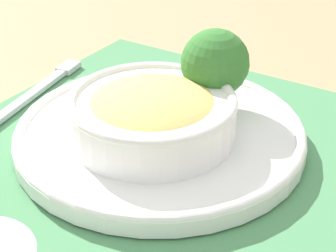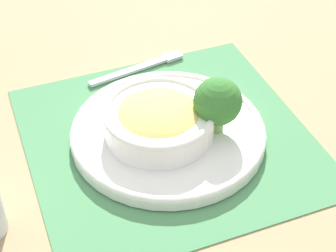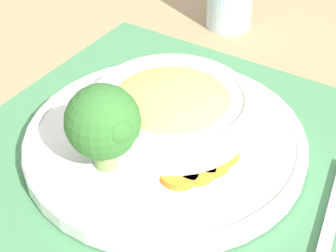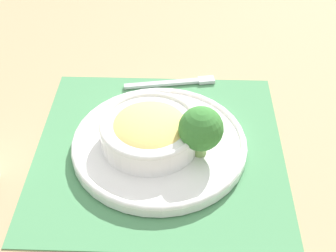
% 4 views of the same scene
% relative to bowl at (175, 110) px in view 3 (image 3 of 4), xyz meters
% --- Properties ---
extents(ground_plane, '(4.00, 4.00, 0.00)m').
position_rel_bowl_xyz_m(ground_plane, '(0.00, 0.02, -0.05)').
color(ground_plane, tan).
extents(placemat, '(0.45, 0.45, 0.00)m').
position_rel_bowl_xyz_m(placemat, '(0.00, 0.02, -0.04)').
color(placemat, '#4C8C59').
rests_on(placemat, ground_plane).
extents(plate, '(0.30, 0.30, 0.02)m').
position_rel_bowl_xyz_m(plate, '(0.00, 0.02, -0.03)').
color(plate, white).
rests_on(plate, placemat).
extents(bowl, '(0.17, 0.17, 0.05)m').
position_rel_bowl_xyz_m(bowl, '(0.00, 0.00, 0.00)').
color(bowl, white).
rests_on(bowl, plate).
extents(broccoli_floret, '(0.07, 0.07, 0.09)m').
position_rel_bowl_xyz_m(broccoli_floret, '(0.03, 0.08, 0.03)').
color(broccoli_floret, '#84AD5B').
rests_on(broccoli_floret, plate).
extents(carrot_slice_near, '(0.04, 0.04, 0.01)m').
position_rel_bowl_xyz_m(carrot_slice_near, '(-0.04, 0.06, -0.02)').
color(carrot_slice_near, orange).
rests_on(carrot_slice_near, plate).
extents(carrot_slice_middle, '(0.04, 0.04, 0.01)m').
position_rel_bowl_xyz_m(carrot_slice_middle, '(-0.05, 0.05, -0.02)').
color(carrot_slice_middle, orange).
rests_on(carrot_slice_middle, plate).
extents(carrot_slice_far, '(0.04, 0.04, 0.01)m').
position_rel_bowl_xyz_m(carrot_slice_far, '(-0.06, 0.03, -0.02)').
color(carrot_slice_far, orange).
rests_on(carrot_slice_far, plate).
extents(carrot_slice_extra, '(0.04, 0.04, 0.01)m').
position_rel_bowl_xyz_m(carrot_slice_extra, '(-0.06, 0.02, -0.02)').
color(carrot_slice_extra, orange).
rests_on(carrot_slice_extra, plate).
extents(fork, '(0.03, 0.18, 0.01)m').
position_rel_bowl_xyz_m(fork, '(-0.18, 0.06, -0.04)').
color(fork, '#B7B7BC').
rests_on(fork, placemat).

